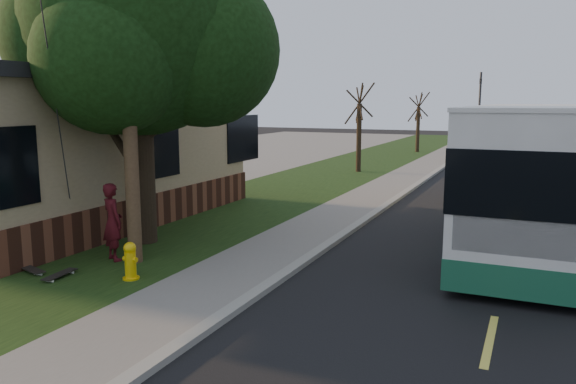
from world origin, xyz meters
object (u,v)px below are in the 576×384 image
object	(u,v)px
fire_hydrant	(130,261)
transit_bus	(532,166)
leafy_tree	(142,28)
skateboarder	(113,222)
utility_pole	(125,44)
bare_tree_far	(418,123)
distant_car	(482,148)
traffic_signal	(479,106)
skateboard_main	(60,275)
bare_tree_near	(359,129)
dumpster	(114,187)
skateboard_spare	(31,269)

from	to	relation	value
fire_hydrant	transit_bus	xyz separation A→B (m)	(6.95, 7.68, 1.37)
leafy_tree	skateboarder	xyz separation A→B (m)	(0.36, -1.72, -4.25)
utility_pole	bare_tree_far	xyz separation A→B (m)	(0.31, 29.01, -2.63)
transit_bus	distant_car	xyz separation A→B (m)	(-2.80, 18.18, -1.01)
traffic_signal	fire_hydrant	bearing A→B (deg)	-95.21
skateboard_main	bare_tree_far	bearing A→B (deg)	88.23
bare_tree_near	dumpster	bearing A→B (deg)	-112.53
traffic_signal	utility_pole	bearing A→B (deg)	-96.58
dumpster	traffic_signal	bearing A→B (deg)	72.26
utility_pole	skateboard_spare	world-z (taller)	utility_pole
dumpster	skateboarder	bearing A→B (deg)	-49.07
bare_tree_far	transit_bus	world-z (taller)	bare_tree_far
skateboard_main	skateboarder	bearing A→B (deg)	84.78
fire_hydrant	skateboard_spare	world-z (taller)	fire_hydrant
skateboard_main	leafy_tree	bearing A→B (deg)	94.13
transit_bus	dumpster	size ratio (longest dim) A/B	8.67
utility_pole	dumpster	xyz separation A→B (m)	(-5.09, 5.21, -4.00)
utility_pole	transit_bus	size ratio (longest dim) A/B	0.73
bare_tree_far	skateboarder	world-z (taller)	bare_tree_far
distant_car	traffic_signal	bearing A→B (deg)	93.84
skateboard_main	distant_car	xyz separation A→B (m)	(5.50, 26.35, 0.67)
fire_hydrant	distant_car	size ratio (longest dim) A/B	0.16
bare_tree_far	distant_car	world-z (taller)	bare_tree_far
bare_tree_near	skateboard_main	distance (m)	18.61
fire_hydrant	skateboard_main	bearing A→B (deg)	-159.96
leafy_tree	distant_car	distance (m)	24.30
utility_pole	leafy_tree	xyz separation A→B (m)	(-0.87, 1.66, 0.54)
fire_hydrant	leafy_tree	bearing A→B (deg)	120.67
leafy_tree	traffic_signal	bearing A→B (deg)	81.53
fire_hydrant	transit_bus	size ratio (longest dim) A/B	0.06
fire_hydrant	bare_tree_far	bearing A→B (deg)	90.76
traffic_signal	distant_car	world-z (taller)	traffic_signal
bare_tree_near	transit_bus	bearing A→B (deg)	-52.73
skateboarder	skateboard_spare	bearing A→B (deg)	83.35
fire_hydrant	distant_car	bearing A→B (deg)	80.87
bare_tree_far	fire_hydrant	bearing A→B (deg)	-89.24
skateboard_main	dumpster	distance (m)	8.06
leafy_tree	skateboard_main	world-z (taller)	leafy_tree
leafy_tree	distant_car	bearing A→B (deg)	76.14
leafy_tree	skateboard_spare	xyz separation A→B (m)	(-0.57, -3.12, -5.04)
leafy_tree	skateboard_spare	world-z (taller)	leafy_tree
fire_hydrant	leafy_tree	size ratio (longest dim) A/B	0.09
traffic_signal	transit_bus	distance (m)	26.64
bare_tree_far	dumpster	distance (m)	24.43
fire_hydrant	leafy_tree	world-z (taller)	leafy_tree
leafy_tree	skateboarder	world-z (taller)	leafy_tree
leafy_tree	dumpster	bearing A→B (deg)	139.86
skateboarder	distant_car	size ratio (longest dim) A/B	0.36
leafy_tree	bare_tree_far	xyz separation A→B (m)	(1.17, 27.35, -3.16)
bare_tree_near	traffic_signal	distance (m)	16.52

